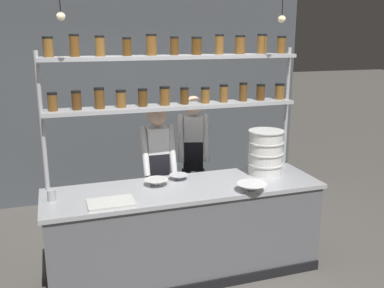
# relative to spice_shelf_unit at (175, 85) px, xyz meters

# --- Properties ---
(ground_plane) EXTENTS (40.00, 40.00, 0.00)m
(ground_plane) POSITION_rel_spice_shelf_unit_xyz_m (-0.01, -0.33, -1.85)
(ground_plane) COLOR #5B5651
(back_wall) EXTENTS (5.07, 0.12, 3.20)m
(back_wall) POSITION_rel_spice_shelf_unit_xyz_m (-0.01, 2.06, -0.25)
(back_wall) COLOR #4C5156
(back_wall) RESTS_ON ground_plane
(prep_counter) EXTENTS (2.67, 0.76, 0.92)m
(prep_counter) POSITION_rel_spice_shelf_unit_xyz_m (-0.01, -0.33, -1.39)
(prep_counter) COLOR slate
(prep_counter) RESTS_ON ground_plane
(spice_shelf_unit) EXTENTS (2.55, 0.28, 2.34)m
(spice_shelf_unit) POSITION_rel_spice_shelf_unit_xyz_m (0.00, 0.00, 0.00)
(spice_shelf_unit) COLOR #ADAFB5
(spice_shelf_unit) RESTS_ON ground_plane
(chef_left) EXTENTS (0.36, 0.29, 1.62)m
(chef_left) POSITION_rel_spice_shelf_unit_xyz_m (-0.13, 0.25, -0.93)
(chef_left) COLOR black
(chef_left) RESTS_ON ground_plane
(chef_center) EXTENTS (0.41, 0.34, 1.67)m
(chef_center) POSITION_rel_spice_shelf_unit_xyz_m (0.35, 0.51, -0.89)
(chef_center) COLOR black
(chef_center) RESTS_ON ground_plane
(container_stack) EXTENTS (0.37, 0.37, 0.46)m
(container_stack) POSITION_rel_spice_shelf_unit_xyz_m (0.90, -0.21, -0.70)
(container_stack) COLOR white
(container_stack) RESTS_ON prep_counter
(cutting_board) EXTENTS (0.40, 0.26, 0.02)m
(cutting_board) POSITION_rel_spice_shelf_unit_xyz_m (-0.74, -0.54, -0.92)
(cutting_board) COLOR silver
(cutting_board) RESTS_ON prep_counter
(prep_bowl_near_left) EXTENTS (0.23, 0.23, 0.06)m
(prep_bowl_near_left) POSITION_rel_spice_shelf_unit_xyz_m (-0.26, -0.21, -0.90)
(prep_bowl_near_left) COLOR silver
(prep_bowl_near_left) RESTS_ON prep_counter
(prep_bowl_center_front) EXTENTS (0.19, 0.19, 0.05)m
(prep_bowl_center_front) POSITION_rel_spice_shelf_unit_xyz_m (-0.01, -0.11, -0.91)
(prep_bowl_center_front) COLOR silver
(prep_bowl_center_front) RESTS_ON prep_counter
(prep_bowl_center_back) EXTENTS (0.28, 0.28, 0.08)m
(prep_bowl_center_back) POSITION_rel_spice_shelf_unit_xyz_m (0.54, -0.64, -0.90)
(prep_bowl_center_back) COLOR white
(prep_bowl_center_back) RESTS_ON prep_counter
(serving_cup_front) EXTENTS (0.07, 0.07, 0.10)m
(serving_cup_front) POSITION_rel_spice_shelf_unit_xyz_m (-1.23, -0.30, -0.88)
(serving_cup_front) COLOR #B2B7BC
(serving_cup_front) RESTS_ON prep_counter
(pendant_light_row) EXTENTS (2.06, 0.07, 0.70)m
(pendant_light_row) POSITION_rel_spice_shelf_unit_xyz_m (-0.04, -0.33, 0.66)
(pendant_light_row) COLOR black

